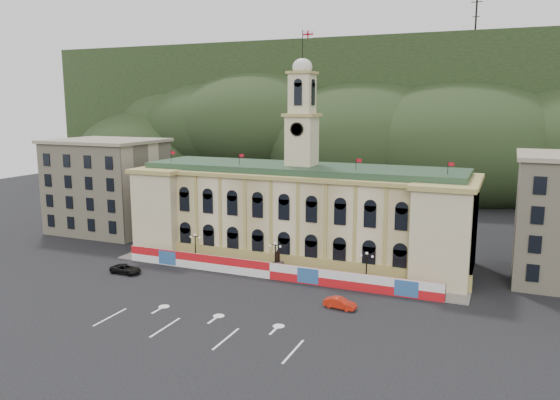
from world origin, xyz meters
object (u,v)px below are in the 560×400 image
at_px(lamp_center, 275,255).
at_px(black_suv, 126,269).
at_px(statue, 278,266).
at_px(red_sedan, 340,303).

xyz_separation_m(lamp_center, black_suv, (-21.42, -8.16, -2.39)).
relative_size(statue, black_suv, 0.75).
distance_m(lamp_center, red_sedan, 16.14).
xyz_separation_m(lamp_center, red_sedan, (12.97, -9.31, -2.39)).
distance_m(statue, lamp_center, 2.14).
height_order(red_sedan, black_suv, same).
relative_size(red_sedan, black_suv, 0.86).
bearing_deg(lamp_center, statue, 90.00).
relative_size(lamp_center, red_sedan, 1.20).
bearing_deg(black_suv, statue, -65.67).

